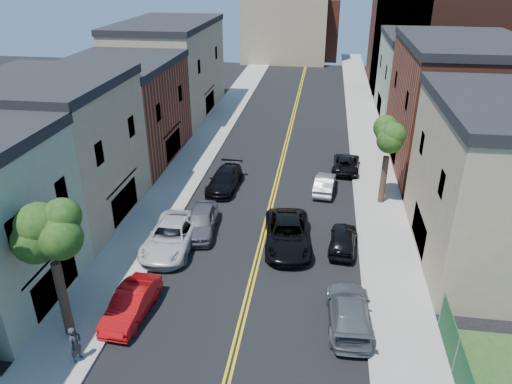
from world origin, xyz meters
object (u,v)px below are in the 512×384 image
at_px(red_sedan, 131,304).
at_px(black_car_left, 225,180).
at_px(black_suv_lane, 287,234).
at_px(grey_car_right, 349,311).
at_px(dark_car_right_far, 346,163).
at_px(black_car_right, 343,239).
at_px(white_pickup, 171,236).
at_px(silver_car_right, 325,184).
at_px(grey_car_left, 201,221).
at_px(pedestrian_left, 75,344).

distance_m(red_sedan, black_car_left, 15.18).
height_order(black_car_left, black_suv_lane, black_suv_lane).
relative_size(grey_car_right, dark_car_right_far, 1.10).
relative_size(black_car_left, black_car_right, 1.26).
relative_size(black_car_right, dark_car_right_far, 0.87).
distance_m(white_pickup, silver_car_right, 13.12).
relative_size(black_car_left, grey_car_right, 1.00).
height_order(red_sedan, silver_car_right, red_sedan).
bearing_deg(silver_car_right, dark_car_right_far, -105.95).
height_order(grey_car_left, black_car_left, grey_car_left).
bearing_deg(red_sedan, black_car_right, 40.04).
relative_size(red_sedan, black_suv_lane, 0.74).
xyz_separation_m(red_sedan, silver_car_right, (9.30, 15.63, -0.06)).
bearing_deg(grey_car_right, grey_car_left, -41.32).
xyz_separation_m(dark_car_right_far, pedestrian_left, (-12.20, -23.34, 0.40)).
relative_size(black_car_right, pedestrian_left, 2.26).
relative_size(black_car_left, pedestrian_left, 2.86).
height_order(grey_car_left, pedestrian_left, pedestrian_left).
xyz_separation_m(grey_car_right, black_car_right, (-0.15, 6.77, -0.05)).
xyz_separation_m(white_pickup, black_car_right, (10.44, 1.44, -0.14)).
distance_m(red_sedan, grey_car_right, 10.73).
bearing_deg(black_car_left, black_car_right, -36.38).
distance_m(white_pickup, pedestrian_left, 9.68).
distance_m(white_pickup, grey_car_right, 11.86).
xyz_separation_m(red_sedan, black_suv_lane, (7.12, 7.56, 0.10)).
bearing_deg(red_sedan, pedestrian_left, -106.04).
height_order(black_suv_lane, pedestrian_left, pedestrian_left).
xyz_separation_m(white_pickup, pedestrian_left, (-1.29, -9.59, 0.22)).
bearing_deg(white_pickup, black_car_left, 79.82).
bearing_deg(black_suv_lane, dark_car_right_far, 66.29).
height_order(grey_car_right, pedestrian_left, pedestrian_left).
relative_size(black_car_left, black_suv_lane, 0.86).
bearing_deg(black_car_right, silver_car_right, -76.36).
bearing_deg(pedestrian_left, black_car_right, -34.09).
bearing_deg(pedestrian_left, dark_car_right_far, -14.92).
bearing_deg(silver_car_right, red_sedan, 64.46).
height_order(black_car_right, black_suv_lane, black_suv_lane).
xyz_separation_m(black_car_left, black_suv_lane, (5.51, -7.54, 0.09)).
relative_size(grey_car_left, black_suv_lane, 0.81).
xyz_separation_m(red_sedan, dark_car_right_far, (11.00, 20.02, -0.08)).
height_order(grey_car_right, black_car_right, grey_car_right).
bearing_deg(black_car_right, dark_car_right_far, -87.39).
xyz_separation_m(white_pickup, grey_car_left, (1.33, 2.11, -0.01)).
bearing_deg(black_car_left, dark_car_right_far, 30.88).
xyz_separation_m(silver_car_right, dark_car_right_far, (1.70, 4.39, -0.02)).
relative_size(dark_car_right_far, black_suv_lane, 0.78).
relative_size(white_pickup, black_suv_lane, 1.00).
bearing_deg(red_sedan, dark_car_right_far, 65.04).
height_order(silver_car_right, pedestrian_left, pedestrian_left).
distance_m(grey_car_right, pedestrian_left, 12.63).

